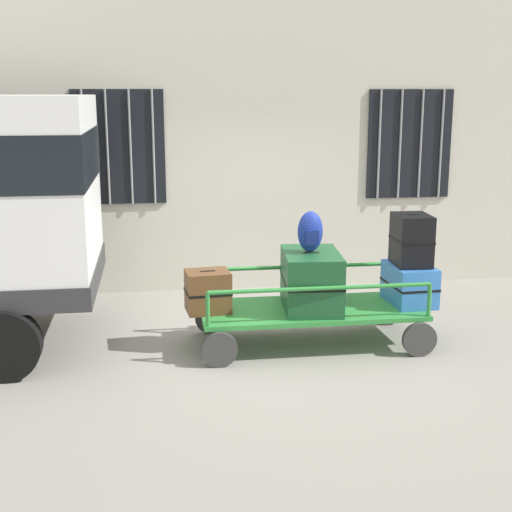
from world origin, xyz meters
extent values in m
plane|color=gray|center=(0.00, 0.00, 0.00)|extent=(40.00, 40.00, 0.00)
cube|color=beige|center=(0.00, 2.47, 2.50)|extent=(12.00, 0.30, 5.00)
cube|color=black|center=(-1.80, 2.30, 2.00)|extent=(1.20, 0.04, 1.50)
cylinder|color=gray|center=(-2.25, 2.26, 2.00)|extent=(0.03, 0.03, 1.50)
cylinder|color=gray|center=(-1.95, 2.26, 2.00)|extent=(0.03, 0.03, 1.50)
cylinder|color=gray|center=(-1.65, 2.26, 2.00)|extent=(0.03, 0.03, 1.50)
cylinder|color=gray|center=(-1.35, 2.26, 2.00)|extent=(0.03, 0.03, 1.50)
cube|color=black|center=(2.20, 2.30, 2.00)|extent=(1.20, 0.04, 1.50)
cylinder|color=gray|center=(1.75, 2.26, 2.00)|extent=(0.03, 0.03, 1.50)
cylinder|color=gray|center=(2.05, 2.26, 2.00)|extent=(0.03, 0.03, 1.50)
cylinder|color=gray|center=(2.35, 2.26, 2.00)|extent=(0.03, 0.03, 1.50)
cylinder|color=gray|center=(2.65, 2.26, 2.00)|extent=(0.03, 0.03, 1.50)
cylinder|color=black|center=(-2.83, -0.61, 0.35)|extent=(0.70, 0.22, 0.70)
cube|color=#2D8438|center=(0.29, -0.06, 0.39)|extent=(2.40, 1.01, 0.05)
cylinder|color=#383838|center=(1.35, -0.59, 0.18)|extent=(0.37, 0.06, 0.37)
cylinder|color=#383838|center=(1.35, 0.46, 0.18)|extent=(0.37, 0.06, 0.37)
cylinder|color=#383838|center=(-0.76, -0.59, 0.18)|extent=(0.37, 0.06, 0.37)
cylinder|color=#383838|center=(-0.76, 0.46, 0.18)|extent=(0.37, 0.06, 0.37)
cylinder|color=#2D8438|center=(1.45, -0.53, 0.59)|extent=(0.04, 0.04, 0.35)
cylinder|color=#2D8438|center=(1.45, 0.40, 0.59)|extent=(0.04, 0.04, 0.35)
cylinder|color=#2D8438|center=(-0.87, -0.53, 0.59)|extent=(0.04, 0.04, 0.35)
cylinder|color=#2D8438|center=(-0.87, 0.40, 0.59)|extent=(0.04, 0.04, 0.35)
cylinder|color=#2D8438|center=(0.29, -0.53, 0.77)|extent=(2.32, 0.04, 0.04)
cylinder|color=#2D8438|center=(0.29, 0.40, 0.77)|extent=(2.32, 0.04, 0.04)
cube|color=brown|center=(-0.83, -0.03, 0.64)|extent=(0.49, 0.42, 0.44)
cube|color=black|center=(-0.83, -0.03, 0.64)|extent=(0.50, 0.43, 0.02)
cube|color=black|center=(-0.83, -0.03, 0.86)|extent=(0.16, 0.05, 0.02)
cube|color=#194C28|center=(0.29, -0.06, 0.73)|extent=(0.67, 0.93, 0.62)
cube|color=black|center=(0.29, -0.06, 0.73)|extent=(0.68, 0.94, 0.02)
cube|color=black|center=(0.29, -0.06, 1.03)|extent=(0.16, 0.04, 0.02)
cube|color=#3372C6|center=(1.41, -0.04, 0.64)|extent=(0.47, 0.67, 0.44)
cube|color=black|center=(1.41, -0.04, 0.64)|extent=(0.48, 0.69, 0.02)
cube|color=black|center=(1.41, -0.04, 0.85)|extent=(0.15, 0.04, 0.02)
cube|color=black|center=(1.41, -0.03, 1.14)|extent=(0.39, 0.49, 0.55)
cube|color=black|center=(1.41, -0.03, 1.14)|extent=(0.40, 0.50, 0.02)
cube|color=black|center=(1.41, -0.03, 1.41)|extent=(0.13, 0.03, 0.02)
ellipsoid|color=navy|center=(0.27, -0.05, 1.26)|extent=(0.27, 0.19, 0.44)
cube|color=navy|center=(0.27, -0.15, 1.22)|extent=(0.14, 0.06, 0.15)
camera|label=1|loc=(-1.36, -7.32, 2.73)|focal=49.85mm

